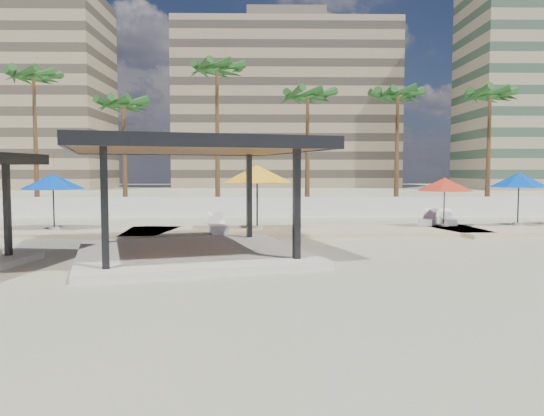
{
  "coord_description": "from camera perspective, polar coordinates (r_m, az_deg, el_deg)",
  "views": [
    {
      "loc": [
        0.07,
        -16.79,
        2.81
      ],
      "look_at": [
        0.4,
        3.35,
        1.4
      ],
      "focal_mm": 35.0,
      "sensor_mm": 36.0,
      "label": 1
    }
  ],
  "objects": [
    {
      "name": "ground",
      "position": [
        17.02,
        -1.17,
        -5.5
      ],
      "size": [
        200.0,
        200.0,
        0.0
      ],
      "primitive_type": "plane",
      "color": "tan",
      "rests_on": "ground"
    },
    {
      "name": "lounger_a",
      "position": [
        22.85,
        -5.81,
        -2.12
      ],
      "size": [
        1.1,
        2.28,
        0.83
      ],
      "rotation": [
        0.0,
        0.0,
        1.76
      ],
      "color": "white",
      "rests_on": "promenade"
    },
    {
      "name": "palm_f",
      "position": [
        36.8,
        13.37,
        11.3
      ],
      "size": [
        3.0,
        3.0,
        8.68
      ],
      "color": "brown",
      "rests_on": "ground"
    },
    {
      "name": "umbrella_f",
      "position": [
        25.7,
        -22.5,
        2.61
      ],
      "size": [
        3.46,
        3.46,
        2.49
      ],
      "rotation": [
        0.0,
        0.0,
        0.28
      ],
      "color": "beige",
      "rests_on": "promenade"
    },
    {
      "name": "palm_c",
      "position": [
        36.28,
        -15.68,
        10.3
      ],
      "size": [
        3.0,
        3.0,
        7.97
      ],
      "color": "brown",
      "rests_on": "ground"
    },
    {
      "name": "building_mid",
      "position": [
        95.56,
        1.44,
        10.89
      ],
      "size": [
        38.0,
        16.0,
        30.4
      ],
      "color": "#847259",
      "rests_on": "ground"
    },
    {
      "name": "boundary_wall",
      "position": [
        32.86,
        -1.07,
        0.15
      ],
      "size": [
        56.0,
        0.3,
        1.2
      ],
      "primitive_type": "cube",
      "color": "silver",
      "rests_on": "ground"
    },
    {
      "name": "umbrella_b",
      "position": [
        23.98,
        -1.61,
        3.66
      ],
      "size": [
        3.95,
        3.95,
        2.89
      ],
      "rotation": [
        0.0,
        0.0,
        -0.25
      ],
      "color": "beige",
      "rests_on": "promenade"
    },
    {
      "name": "palm_b",
      "position": [
        39.0,
        -24.26,
        12.3
      ],
      "size": [
        3.0,
        3.0,
        9.87
      ],
      "color": "brown",
      "rests_on": "ground"
    },
    {
      "name": "promenade",
      "position": [
        24.68,
        3.55,
        -2.4
      ],
      "size": [
        44.45,
        7.97,
        0.24
      ],
      "color": "#C6B284",
      "rests_on": "ground"
    },
    {
      "name": "pavilion_central",
      "position": [
        17.53,
        -8.73,
        2.16
      ],
      "size": [
        9.28,
        9.28,
        3.79
      ],
      "rotation": [
        0.0,
        0.0,
        0.29
      ],
      "color": "beige",
      "rests_on": "ground"
    },
    {
      "name": "lounger_b",
      "position": [
        27.23,
        16.44,
        -1.33
      ],
      "size": [
        1.43,
        2.02,
        0.74
      ],
      "rotation": [
        0.0,
        0.0,
        1.11
      ],
      "color": "white",
      "rests_on": "promenade"
    },
    {
      "name": "umbrella_c",
      "position": [
        26.45,
        18.07,
        2.41
      ],
      "size": [
        3.26,
        3.26,
        2.31
      ],
      "rotation": [
        0.0,
        0.0,
        0.31
      ],
      "color": "beige",
      "rests_on": "promenade"
    },
    {
      "name": "palm_e",
      "position": [
        35.61,
        3.86,
        11.47
      ],
      "size": [
        3.0,
        3.0,
        8.56
      ],
      "color": "brown",
      "rests_on": "ground"
    },
    {
      "name": "lounger_c",
      "position": [
        27.7,
        18.37,
        -1.3
      ],
      "size": [
        0.94,
        1.95,
        0.71
      ],
      "rotation": [
        0.0,
        0.0,
        1.38
      ],
      "color": "white",
      "rests_on": "promenade"
    },
    {
      "name": "palm_d",
      "position": [
        36.37,
        -5.95,
        14.0
      ],
      "size": [
        3.0,
        3.0,
        10.37
      ],
      "color": "brown",
      "rests_on": "ground"
    },
    {
      "name": "palm_g",
      "position": [
        38.33,
        22.4,
        10.75
      ],
      "size": [
        3.0,
        3.0,
        8.64
      ],
      "color": "brown",
      "rests_on": "ground"
    },
    {
      "name": "umbrella_d",
      "position": [
        28.27,
        25.03,
        2.74
      ],
      "size": [
        3.0,
        3.0,
        2.55
      ],
      "rotation": [
        0.0,
        0.0,
        -0.05
      ],
      "color": "beige",
      "rests_on": "promenade"
    }
  ]
}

